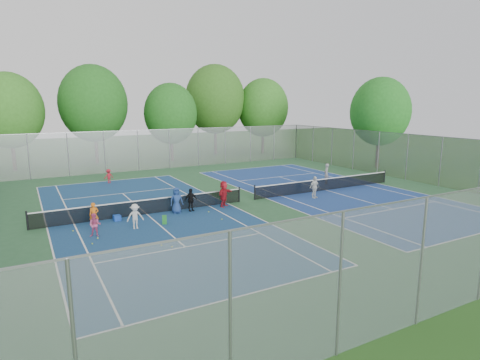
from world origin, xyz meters
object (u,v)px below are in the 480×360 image
ball_crate (117,218)px  net_right (326,185)px  net_left (146,207)px  ball_hopper (164,220)px  instructor (326,174)px

ball_crate → net_right: bearing=1.7°
net_left → net_right: 14.00m
net_left → net_right: (14.00, 0.00, 0.00)m
net_left → net_right: bearing=0.0°
net_left → ball_hopper: size_ratio=26.16×
net_left → ball_crate: (-1.86, -0.48, -0.29)m
ball_crate → instructor: 17.68m
net_right → instructor: size_ratio=7.50×
ball_hopper → instructor: size_ratio=0.29×
ball_hopper → instructor: (15.33, 4.32, 0.61)m
net_right → net_left: bearing=180.0°
net_right → ball_hopper: (-13.68, -2.41, -0.21)m
net_right → ball_crate: 15.87m
ball_hopper → ball_crate: bearing=138.5°
ball_hopper → net_right: bearing=10.0°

